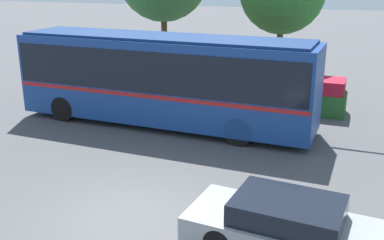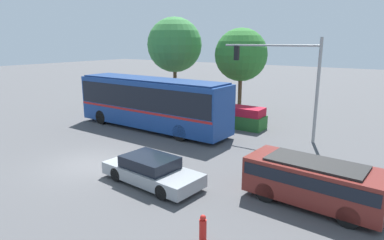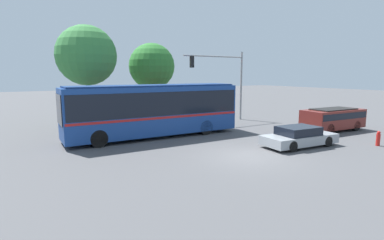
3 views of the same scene
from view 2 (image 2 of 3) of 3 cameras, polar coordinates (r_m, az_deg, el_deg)
name	(u,v)px [view 2 (image 2 of 3)]	position (r m, az deg, el deg)	size (l,w,h in m)	color
ground_plane	(90,164)	(17.00, -16.97, -7.28)	(140.00, 140.00, 0.00)	#4C4C4F
city_bus	(151,101)	(22.48, -7.02, 3.32)	(11.48, 2.73, 3.42)	navy
sedan_foreground	(151,171)	(14.16, -6.94, -8.59)	(4.56, 2.15, 1.16)	gray
suv_left_lane	(314,179)	(12.99, 20.14, -9.51)	(4.91, 2.28, 1.63)	maroon
traffic_light_pole	(289,72)	(20.66, 16.31, 7.83)	(6.07, 0.24, 6.04)	gray
flowering_hedge	(201,112)	(24.70, 1.50, 1.43)	(9.88, 1.47, 1.46)	#286028
street_tree_left	(175,45)	(28.68, -2.99, 12.68)	(4.56, 4.56, 7.78)	brown
street_tree_centre	(241,55)	(26.36, 8.38, 10.94)	(4.05, 4.05, 6.81)	brown
fire_hydrant	(203,229)	(10.39, 1.87, -18.06)	(0.22, 0.22, 0.86)	red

